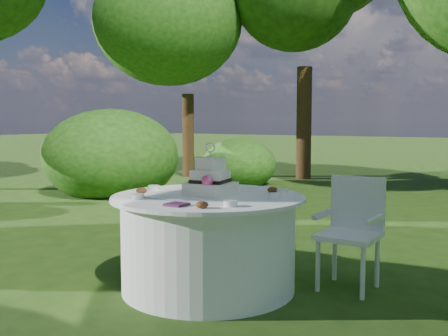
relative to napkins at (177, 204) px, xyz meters
The scene contains 8 objects.
ground 0.95m from the napkins, 98.87° to the left, with size 80.00×80.00×0.00m, color #203E10.
napkins is the anchor object (origin of this frame).
feather_plume 0.35m from the napkins, 145.89° to the left, with size 0.48×0.07×0.01m, color white.
table 0.67m from the napkins, 98.87° to the left, with size 1.56×1.56×0.77m.
cake 0.57m from the napkins, 97.43° to the left, with size 0.35×0.36×0.43m.
chair 1.52m from the napkins, 53.33° to the left, with size 0.48×0.47×0.91m.
votives 0.58m from the napkins, 95.19° to the left, with size 1.21×1.01×0.04m.
petal_cups 0.44m from the napkins, 95.01° to the left, with size 1.00×1.04×0.05m.
Camera 1 is at (2.29, -3.50, 1.38)m, focal length 42.00 mm.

